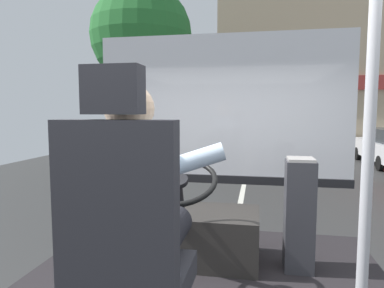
% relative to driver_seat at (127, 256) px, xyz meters
% --- Properties ---
extents(ground, '(18.00, 44.00, 0.06)m').
position_rel_driver_seat_xyz_m(ground, '(0.17, 9.32, -1.45)').
color(ground, '#313131').
extents(driver_seat, '(0.48, 0.48, 1.37)m').
position_rel_driver_seat_xyz_m(driver_seat, '(0.00, 0.00, 0.00)').
color(driver_seat, black).
rests_on(driver_seat, bus_floor).
extents(bus_driver, '(0.77, 0.62, 0.81)m').
position_rel_driver_seat_xyz_m(bus_driver, '(0.00, 0.12, 0.20)').
color(bus_driver, black).
rests_on(bus_driver, driver_seat).
extents(steering_console, '(1.10, 0.99, 0.86)m').
position_rel_driver_seat_xyz_m(steering_console, '(0.00, 1.33, -0.37)').
color(steering_console, '#282623').
rests_on(steering_console, bus_floor).
extents(handrail_pole, '(0.04, 0.04, 1.97)m').
position_rel_driver_seat_xyz_m(handrail_pole, '(0.94, 0.09, 0.39)').
color(handrail_pole, '#B7B7BC').
rests_on(handrail_pole, bus_floor).
extents(fare_box, '(0.21, 0.25, 0.85)m').
position_rel_driver_seat_xyz_m(fare_box, '(0.84, 1.33, -0.17)').
color(fare_box, '#333338').
rests_on(fare_box, bus_floor).
extents(windshield_panel, '(2.50, 0.08, 1.48)m').
position_rel_driver_seat_xyz_m(windshield_panel, '(0.17, 2.14, 0.45)').
color(windshield_panel, silver).
extents(street_tree, '(3.23, 3.23, 6.02)m').
position_rel_driver_seat_xyz_m(street_tree, '(-3.20, 9.56, 2.96)').
color(street_tree, '#4C3828').
rests_on(street_tree, ground).
extents(shop_building, '(11.14, 5.03, 7.90)m').
position_rel_driver_seat_xyz_m(shop_building, '(4.19, 17.26, 2.52)').
color(shop_building, tan).
rests_on(shop_building, ground).
extents(parked_car_silver, '(1.92, 4.21, 1.40)m').
position_rel_driver_seat_xyz_m(parked_car_silver, '(5.06, 17.50, -0.70)').
color(parked_car_silver, silver).
rests_on(parked_car_silver, ground).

